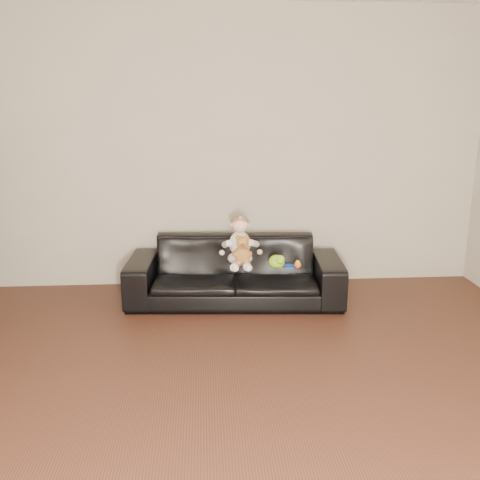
{
  "coord_description": "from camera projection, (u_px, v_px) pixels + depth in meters",
  "views": [
    {
      "loc": [
        -0.15,
        -2.29,
        1.77
      ],
      "look_at": [
        0.16,
        2.16,
        0.58
      ],
      "focal_mm": 40.0,
      "sensor_mm": 36.0,
      "label": 1
    }
  ],
  "objects": [
    {
      "name": "floor",
      "position": [
        238.0,
        463.0,
        2.67
      ],
      "size": [
        5.5,
        5.5,
        0.0
      ],
      "primitive_type": "plane",
      "color": "#442418",
      "rests_on": "ground"
    },
    {
      "name": "wall_back",
      "position": [
        219.0,
        150.0,
        4.99
      ],
      "size": [
        5.0,
        0.0,
        5.0
      ],
      "primitive_type": "plane",
      "rotation": [
        1.57,
        0.0,
        0.0
      ],
      "color": "#B2A996",
      "rests_on": "ground"
    },
    {
      "name": "sofa",
      "position": [
        235.0,
        271.0,
        4.78
      ],
      "size": [
        1.94,
        0.87,
        0.55
      ],
      "primitive_type": "imported",
      "rotation": [
        0.0,
        0.0,
        -0.07
      ],
      "color": "black",
      "rests_on": "floor"
    },
    {
      "name": "baby",
      "position": [
        240.0,
        244.0,
        4.61
      ],
      "size": [
        0.3,
        0.37,
        0.43
      ],
      "rotation": [
        0.0,
        0.0,
        -0.12
      ],
      "color": "#FCD5D8",
      "rests_on": "sofa"
    },
    {
      "name": "teddy_bear",
      "position": [
        242.0,
        250.0,
        4.49
      ],
      "size": [
        0.17,
        0.17,
        0.25
      ],
      "rotation": [
        0.0,
        0.0,
        -0.37
      ],
      "color": "#A46A2F",
      "rests_on": "sofa"
    },
    {
      "name": "toy_green",
      "position": [
        277.0,
        262.0,
        4.55
      ],
      "size": [
        0.18,
        0.2,
        0.11
      ],
      "primitive_type": "ellipsoid",
      "rotation": [
        0.0,
        0.0,
        -0.28
      ],
      "color": "#8BDE1A",
      "rests_on": "sofa"
    },
    {
      "name": "toy_rattle",
      "position": [
        298.0,
        265.0,
        4.55
      ],
      "size": [
        0.07,
        0.07,
        0.06
      ],
      "primitive_type": "sphere",
      "rotation": [
        0.0,
        0.0,
        0.12
      ],
      "color": "orange",
      "rests_on": "sofa"
    },
    {
      "name": "toy_blue_disc",
      "position": [
        289.0,
        266.0,
        4.59
      ],
      "size": [
        0.13,
        0.13,
        0.01
      ],
      "primitive_type": "cylinder",
      "rotation": [
        0.0,
        0.0,
        0.24
      ],
      "color": "blue",
      "rests_on": "sofa"
    }
  ]
}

